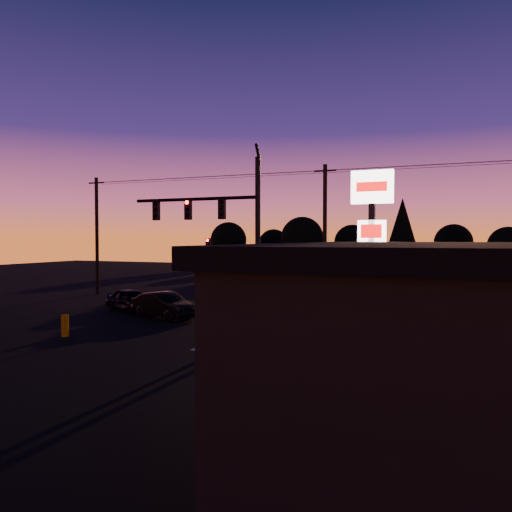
{
  "coord_description": "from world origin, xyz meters",
  "views": [
    {
      "loc": [
        10.02,
        -16.85,
        4.34
      ],
      "look_at": [
        1.0,
        5.0,
        3.5
      ],
      "focal_mm": 35.0,
      "sensor_mm": 36.0,
      "label": 1
    }
  ],
  "objects": [
    {
      "name": "traffic_signal_mast",
      "position": [
        -0.1,
        3.99,
        4.94
      ],
      "size": [
        6.79,
        0.52,
        8.58
      ],
      "color": "black",
      "rests_on": "ground"
    },
    {
      "name": "car_mid",
      "position": [
        -4.87,
        6.19,
        0.7
      ],
      "size": [
        4.48,
        2.79,
        1.39
      ],
      "primitive_type": "imported",
      "rotation": [
        0.0,
        0.0,
        1.23
      ],
      "color": "black",
      "rests_on": "ground"
    },
    {
      "name": "tree_0",
      "position": [
        -22.0,
        50.0,
        4.06
      ],
      "size": [
        5.36,
        5.36,
        6.74
      ],
      "color": "black",
      "rests_on": "ground"
    },
    {
      "name": "car_left",
      "position": [
        -8.19,
        7.69,
        0.67
      ],
      "size": [
        4.21,
        2.95,
        1.33
      ],
      "primitive_type": "imported",
      "rotation": [
        0.0,
        0.0,
        1.17
      ],
      "color": "black",
      "rests_on": "ground"
    },
    {
      "name": "bollard",
      "position": [
        -6.14,
        0.17,
        0.48
      ],
      "size": [
        0.32,
        0.32,
        0.96
      ],
      "primitive_type": "cylinder",
      "color": "#D19600",
      "rests_on": "ground"
    },
    {
      "name": "pylon_sign",
      "position": [
        7.0,
        1.5,
        4.91
      ],
      "size": [
        1.5,
        0.28,
        6.8
      ],
      "color": "black",
      "rests_on": "ground"
    },
    {
      "name": "lane_arrow",
      "position": [
        0.5,
        1.67,
        0.01
      ],
      "size": [
        1.2,
        3.1,
        0.01
      ],
      "color": "beige",
      "rests_on": "ground"
    },
    {
      "name": "tree_6",
      "position": [
        15.0,
        48.0,
        3.43
      ],
      "size": [
        4.54,
        4.54,
        5.71
      ],
      "color": "black",
      "rests_on": "ground"
    },
    {
      "name": "utility_pole_1",
      "position": [
        2.0,
        14.0,
        4.59
      ],
      "size": [
        1.4,
        0.26,
        9.0
      ],
      "color": "black",
      "rests_on": "ground"
    },
    {
      "name": "power_wires",
      "position": [
        2.0,
        14.0,
        8.57
      ],
      "size": [
        36.0,
        1.22,
        0.07
      ],
      "color": "black",
      "rests_on": "ground"
    },
    {
      "name": "tree_3",
      "position": [
        -4.0,
        52.0,
        3.75
      ],
      "size": [
        4.95,
        4.95,
        6.22
      ],
      "color": "black",
      "rests_on": "ground"
    },
    {
      "name": "tree_5",
      "position": [
        9.0,
        54.0,
        3.75
      ],
      "size": [
        4.95,
        4.95,
        6.22
      ],
      "color": "black",
      "rests_on": "ground"
    },
    {
      "name": "tree_1",
      "position": [
        -16.0,
        53.0,
        3.43
      ],
      "size": [
        4.54,
        4.54,
        5.71
      ],
      "color": "black",
      "rests_on": "ground"
    },
    {
      "name": "tree_2",
      "position": [
        -10.0,
        48.0,
        4.37
      ],
      "size": [
        5.77,
        5.78,
        7.26
      ],
      "color": "black",
      "rests_on": "ground"
    },
    {
      "name": "car_right",
      "position": [
        6.93,
        10.14,
        0.67
      ],
      "size": [
        4.86,
        2.5,
        1.35
      ],
      "primitive_type": "imported",
      "rotation": [
        0.0,
        0.0,
        -1.43
      ],
      "color": "black",
      "rests_on": "ground"
    },
    {
      "name": "utility_pole_0",
      "position": [
        -16.0,
        14.0,
        4.59
      ],
      "size": [
        1.4,
        0.26,
        9.0
      ],
      "color": "black",
      "rests_on": "ground"
    },
    {
      "name": "secondary_signal",
      "position": [
        -5.0,
        11.49,
        2.86
      ],
      "size": [
        0.3,
        0.31,
        4.35
      ],
      "color": "black",
      "rests_on": "ground"
    },
    {
      "name": "ground",
      "position": [
        0.0,
        0.0,
        0.0
      ],
      "size": [
        120.0,
        120.0,
        0.0
      ],
      "primitive_type": "plane",
      "color": "black",
      "rests_on": "ground"
    },
    {
      "name": "suv_parked",
      "position": [
        9.5,
        -2.35,
        0.66
      ],
      "size": [
        2.62,
        4.94,
        1.32
      ],
      "primitive_type": "imported",
      "rotation": [
        0.0,
        0.0,
        -0.09
      ],
      "color": "black",
      "rests_on": "ground"
    },
    {
      "name": "tree_4",
      "position": [
        3.0,
        49.0,
        5.93
      ],
      "size": [
        4.18,
        4.18,
        9.5
      ],
      "color": "black",
      "rests_on": "ground"
    }
  ]
}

